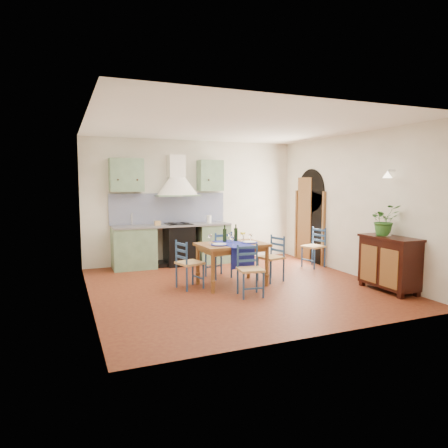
% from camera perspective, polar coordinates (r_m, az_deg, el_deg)
% --- Properties ---
extents(floor, '(5.00, 5.00, 0.00)m').
position_cam_1_polar(floor, '(7.22, 1.91, -8.85)').
color(floor, '#4E1A10').
rests_on(floor, ground).
extents(back_wall, '(5.00, 0.96, 2.80)m').
position_cam_1_polar(back_wall, '(9.01, -6.79, 0.87)').
color(back_wall, silver).
rests_on(back_wall, ground).
extents(right_wall, '(0.26, 5.00, 2.80)m').
position_cam_1_polar(right_wall, '(8.55, 16.60, 2.31)').
color(right_wall, silver).
rests_on(right_wall, ground).
extents(left_wall, '(0.04, 5.00, 2.80)m').
position_cam_1_polar(left_wall, '(6.39, -18.96, 1.64)').
color(left_wall, silver).
rests_on(left_wall, ground).
extents(ceiling, '(5.00, 5.00, 0.01)m').
position_cam_1_polar(ceiling, '(7.04, 1.99, 13.79)').
color(ceiling, white).
rests_on(ceiling, back_wall).
extents(dining_table, '(1.25, 0.95, 1.08)m').
position_cam_1_polar(dining_table, '(7.14, 1.21, -3.48)').
color(dining_table, brown).
rests_on(dining_table, ground).
extents(chair_near, '(0.44, 0.44, 0.83)m').
position_cam_1_polar(chair_near, '(6.55, 3.72, -6.53)').
color(chair_near, navy).
rests_on(chair_near, ground).
extents(chair_far, '(0.50, 0.50, 0.90)m').
position_cam_1_polar(chair_far, '(7.74, -0.66, -4.28)').
color(chair_far, navy).
rests_on(chair_far, ground).
extents(chair_left, '(0.49, 0.49, 0.85)m').
position_cam_1_polar(chair_left, '(6.99, -5.12, -5.66)').
color(chair_left, navy).
rests_on(chair_left, ground).
extents(chair_right, '(0.48, 0.48, 0.85)m').
position_cam_1_polar(chair_right, '(7.55, 6.87, -4.80)').
color(chair_right, navy).
rests_on(chair_right, ground).
extents(chair_spare, '(0.49, 0.49, 0.86)m').
position_cam_1_polar(chair_spare, '(8.94, 12.79, -3.18)').
color(chair_spare, navy).
rests_on(chair_spare, ground).
extents(sideboard, '(0.50, 1.05, 0.94)m').
position_cam_1_polar(sideboard, '(7.36, 22.51, -4.96)').
color(sideboard, black).
rests_on(sideboard, ground).
extents(potted_plant, '(0.57, 0.52, 0.53)m').
position_cam_1_polar(potted_plant, '(7.37, 21.93, 0.52)').
color(potted_plant, '#2C6425').
rests_on(potted_plant, sideboard).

